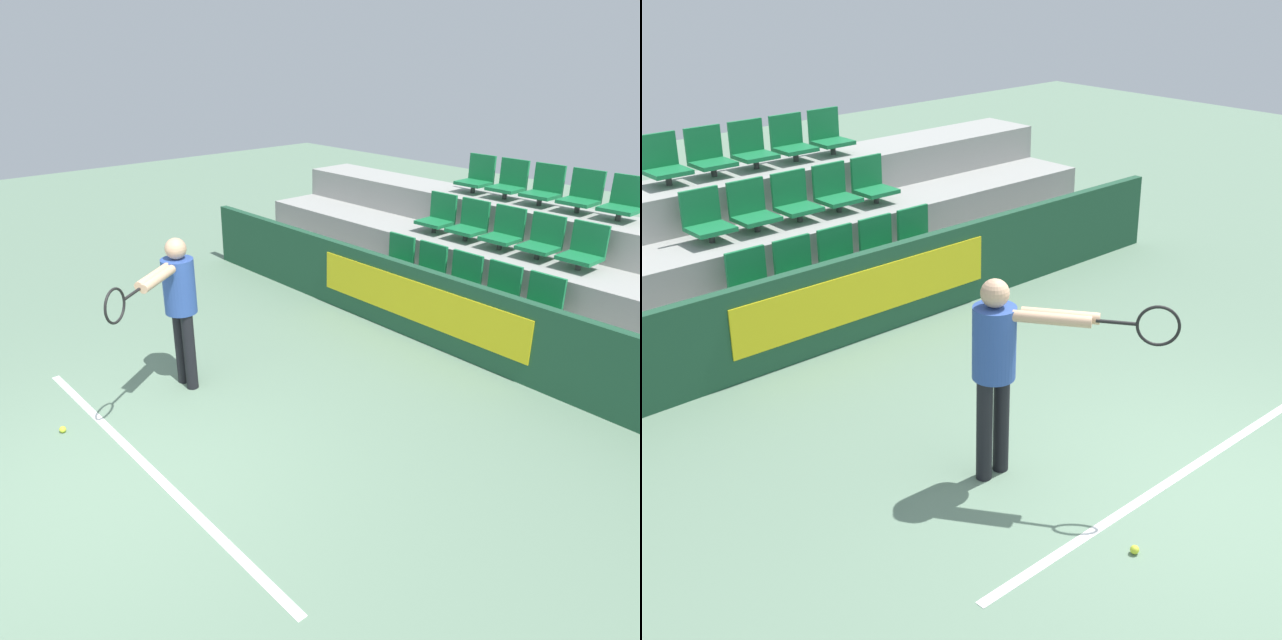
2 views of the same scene
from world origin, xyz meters
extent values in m
plane|color=slate|center=(0.00, 0.00, 0.00)|extent=(30.00, 30.00, 0.00)
cube|color=white|center=(0.00, 0.33, 0.00)|extent=(4.42, 0.08, 0.01)
cube|color=#1E4C33|center=(0.00, 4.24, 0.48)|extent=(9.14, 0.12, 0.96)
cube|color=yellow|center=(-0.17, 4.17, 0.53)|extent=(3.29, 0.02, 0.53)
cube|color=#9E9E99|center=(0.00, 4.77, 0.23)|extent=(8.74, 0.89, 0.47)
cube|color=#9E9E99|center=(0.00, 5.66, 0.47)|extent=(8.74, 0.89, 0.93)
cube|color=#9E9E99|center=(0.00, 6.55, 0.70)|extent=(8.74, 0.89, 1.40)
cylinder|color=#333333|center=(-1.14, 4.81, 0.53)|extent=(0.07, 0.07, 0.13)
cube|color=#197A42|center=(-1.14, 4.81, 0.62)|extent=(0.46, 0.41, 0.05)
cube|color=#197A42|center=(-1.14, 5.00, 0.84)|extent=(0.46, 0.04, 0.39)
cylinder|color=#333333|center=(-0.57, 4.81, 0.53)|extent=(0.07, 0.07, 0.13)
cube|color=#197A42|center=(-0.57, 4.81, 0.62)|extent=(0.46, 0.41, 0.05)
cube|color=#197A42|center=(-0.57, 5.00, 0.84)|extent=(0.46, 0.04, 0.39)
cylinder|color=#333333|center=(0.00, 4.81, 0.53)|extent=(0.07, 0.07, 0.13)
cube|color=#197A42|center=(0.00, 4.81, 0.62)|extent=(0.46, 0.41, 0.05)
cube|color=#197A42|center=(0.00, 5.00, 0.84)|extent=(0.46, 0.04, 0.39)
cylinder|color=#333333|center=(0.57, 4.81, 0.53)|extent=(0.07, 0.07, 0.13)
cube|color=#197A42|center=(0.57, 4.81, 0.62)|extent=(0.46, 0.41, 0.05)
cube|color=#197A42|center=(0.57, 5.00, 0.84)|extent=(0.46, 0.04, 0.39)
cylinder|color=#333333|center=(1.14, 4.81, 0.53)|extent=(0.07, 0.07, 0.13)
cube|color=#197A42|center=(1.14, 4.81, 0.62)|extent=(0.46, 0.41, 0.05)
cube|color=#197A42|center=(1.14, 5.00, 0.84)|extent=(0.46, 0.04, 0.39)
cylinder|color=#333333|center=(-1.14, 5.70, 1.00)|extent=(0.07, 0.07, 0.13)
cube|color=#197A42|center=(-1.14, 5.70, 1.09)|extent=(0.46, 0.41, 0.05)
cube|color=#197A42|center=(-1.14, 5.89, 1.31)|extent=(0.46, 0.04, 0.39)
cylinder|color=#333333|center=(-0.57, 5.70, 1.00)|extent=(0.07, 0.07, 0.13)
cube|color=#197A42|center=(-0.57, 5.70, 1.09)|extent=(0.46, 0.41, 0.05)
cube|color=#197A42|center=(-0.57, 5.89, 1.31)|extent=(0.46, 0.04, 0.39)
cylinder|color=#333333|center=(0.00, 5.70, 1.00)|extent=(0.07, 0.07, 0.13)
cube|color=#197A42|center=(0.00, 5.70, 1.09)|extent=(0.46, 0.41, 0.05)
cube|color=#197A42|center=(0.00, 5.89, 1.31)|extent=(0.46, 0.04, 0.39)
cylinder|color=#333333|center=(0.57, 5.70, 1.00)|extent=(0.07, 0.07, 0.13)
cube|color=#197A42|center=(0.57, 5.70, 1.09)|extent=(0.46, 0.41, 0.05)
cube|color=#197A42|center=(0.57, 5.89, 1.31)|extent=(0.46, 0.04, 0.39)
cylinder|color=#333333|center=(1.14, 5.70, 1.00)|extent=(0.07, 0.07, 0.13)
cube|color=#197A42|center=(1.14, 5.70, 1.09)|extent=(0.46, 0.41, 0.05)
cube|color=#197A42|center=(1.14, 5.89, 1.31)|extent=(0.46, 0.04, 0.39)
cylinder|color=#333333|center=(-1.14, 6.59, 1.47)|extent=(0.07, 0.07, 0.13)
cube|color=#197A42|center=(-1.14, 6.59, 1.56)|extent=(0.46, 0.41, 0.05)
cube|color=#197A42|center=(-1.14, 6.78, 1.77)|extent=(0.46, 0.04, 0.39)
cylinder|color=#333333|center=(-0.57, 6.59, 1.47)|extent=(0.07, 0.07, 0.13)
cube|color=#197A42|center=(-0.57, 6.59, 1.56)|extent=(0.46, 0.41, 0.05)
cube|color=#197A42|center=(-0.57, 6.78, 1.77)|extent=(0.46, 0.04, 0.39)
cylinder|color=#333333|center=(0.00, 6.59, 1.47)|extent=(0.07, 0.07, 0.13)
cube|color=#197A42|center=(0.00, 6.59, 1.56)|extent=(0.46, 0.41, 0.05)
cube|color=#197A42|center=(0.00, 6.78, 1.77)|extent=(0.46, 0.04, 0.39)
cylinder|color=#333333|center=(0.57, 6.59, 1.47)|extent=(0.07, 0.07, 0.13)
cube|color=#197A42|center=(0.57, 6.59, 1.56)|extent=(0.46, 0.41, 0.05)
cube|color=#197A42|center=(0.57, 6.78, 1.77)|extent=(0.46, 0.04, 0.39)
cylinder|color=#333333|center=(1.14, 6.59, 1.47)|extent=(0.07, 0.07, 0.13)
cube|color=#197A42|center=(1.14, 6.59, 1.56)|extent=(0.46, 0.41, 0.05)
cube|color=#197A42|center=(1.14, 6.78, 1.77)|extent=(0.46, 0.04, 0.39)
cylinder|color=black|center=(-1.15, 1.39, 0.44)|extent=(0.13, 0.13, 0.88)
cylinder|color=black|center=(-0.96, 1.39, 0.44)|extent=(0.13, 0.13, 0.88)
cylinder|color=#2D4C99|center=(-1.05, 1.39, 1.18)|extent=(0.34, 0.34, 0.59)
sphere|color=tan|center=(-1.05, 1.39, 1.58)|extent=(0.22, 0.22, 0.22)
cylinder|color=tan|center=(-0.83, 1.01, 1.43)|extent=(0.41, 0.53, 0.09)
cylinder|color=tan|center=(-0.74, 1.01, 1.43)|extent=(0.41, 0.53, 0.09)
cylinder|color=black|center=(-0.53, 0.64, 1.43)|extent=(0.19, 0.26, 0.03)
torus|color=black|center=(-0.36, 0.40, 1.43)|extent=(0.20, 0.28, 0.32)
sphere|color=#CCDB33|center=(-1.03, -0.03, 0.03)|extent=(0.07, 0.07, 0.07)
camera|label=1|loc=(4.51, -1.56, 3.46)|focal=35.00mm
camera|label=2|loc=(-5.41, -2.97, 4.05)|focal=50.00mm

